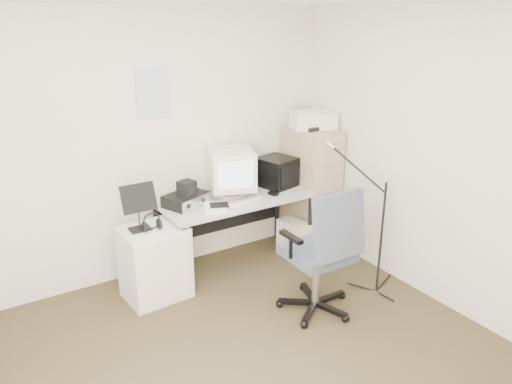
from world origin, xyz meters
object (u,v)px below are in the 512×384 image
filing_cabinet (310,187)px  desk (236,231)px  side_cart (155,263)px  office_chair (317,250)px

filing_cabinet → desk: size_ratio=0.87×
desk → side_cart: bearing=-171.0°
desk → office_chair: size_ratio=1.32×
filing_cabinet → desk: 0.99m
filing_cabinet → office_chair: bearing=-125.5°
desk → filing_cabinet: bearing=1.8°
filing_cabinet → office_chair: 1.37m
desk → side_cart: desk is taller
filing_cabinet → side_cart: (-1.87, -0.18, -0.31)m
filing_cabinet → office_chair: filing_cabinet is taller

